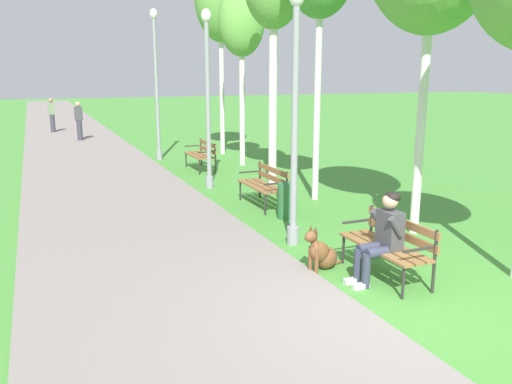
{
  "coord_description": "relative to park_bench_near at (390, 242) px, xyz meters",
  "views": [
    {
      "loc": [
        -3.83,
        -4.53,
        2.78
      ],
      "look_at": [
        -0.6,
        3.04,
        0.9
      ],
      "focal_mm": 36.44,
      "sensor_mm": 36.0,
      "label": 1
    }
  ],
  "objects": [
    {
      "name": "ground_plane",
      "position": [
        -0.56,
        -1.04,
        -0.51
      ],
      "size": [
        120.0,
        120.0,
        0.0
      ],
      "primitive_type": "plane",
      "color": "#478E38"
    },
    {
      "name": "paved_path",
      "position": [
        -2.86,
        22.96,
        -0.49
      ],
      "size": [
        3.9,
        60.0,
        0.04
      ],
      "primitive_type": "cube",
      "color": "gray",
      "rests_on": "ground"
    },
    {
      "name": "park_bench_near",
      "position": [
        0.0,
        0.0,
        0.0
      ],
      "size": [
        0.55,
        1.5,
        0.85
      ],
      "color": "olive",
      "rests_on": "ground"
    },
    {
      "name": "park_bench_mid",
      "position": [
        0.04,
        4.33,
        0.0
      ],
      "size": [
        0.55,
        1.5,
        0.85
      ],
      "color": "olive",
      "rests_on": "ground"
    },
    {
      "name": "park_bench_far",
      "position": [
        0.09,
        8.98,
        0.0
      ],
      "size": [
        0.55,
        1.5,
        0.85
      ],
      "color": "olive",
      "rests_on": "ground"
    },
    {
      "name": "person_seated_on_near_bench",
      "position": [
        -0.21,
        -0.11,
        0.17
      ],
      "size": [
        0.74,
        0.49,
        1.25
      ],
      "color": "#33384C",
      "rests_on": "ground"
    },
    {
      "name": "dog_brown",
      "position": [
        -0.74,
        0.58,
        -0.25
      ],
      "size": [
        0.81,
        0.42,
        0.71
      ],
      "color": "brown",
      "rests_on": "ground"
    },
    {
      "name": "lamp_post_near",
      "position": [
        -0.58,
        1.79,
        1.6
      ],
      "size": [
        0.24,
        0.24,
        4.08
      ],
      "color": "gray",
      "rests_on": "ground"
    },
    {
      "name": "lamp_post_mid",
      "position": [
        -0.49,
        6.5,
        1.69
      ],
      "size": [
        0.24,
        0.24,
        4.25
      ],
      "color": "gray",
      "rests_on": "ground"
    },
    {
      "name": "lamp_post_far",
      "position": [
        -0.65,
        11.34,
        1.95
      ],
      "size": [
        0.24,
        0.24,
        4.76
      ],
      "color": "gray",
      "rests_on": "ground"
    },
    {
      "name": "birch_tree_fifth",
      "position": [
        1.51,
        9.32,
        3.75
      ],
      "size": [
        1.4,
        1.24,
        5.39
      ],
      "color": "silver",
      "rests_on": "ground"
    },
    {
      "name": "litter_bin",
      "position": [
        0.03,
        3.26,
        -0.16
      ],
      "size": [
        0.36,
        0.36,
        0.7
      ],
      "primitive_type": "cylinder",
      "color": "#2D6638",
      "rests_on": "ground"
    },
    {
      "name": "pedestrian_distant",
      "position": [
        -2.63,
        17.46,
        0.33
      ],
      "size": [
        0.32,
        0.22,
        1.65
      ],
      "color": "#383842",
      "rests_on": "ground"
    },
    {
      "name": "pedestrian_further_distant",
      "position": [
        -3.55,
        21.26,
        0.33
      ],
      "size": [
        0.32,
        0.22,
        1.65
      ],
      "color": "#383842",
      "rests_on": "ground"
    }
  ]
}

